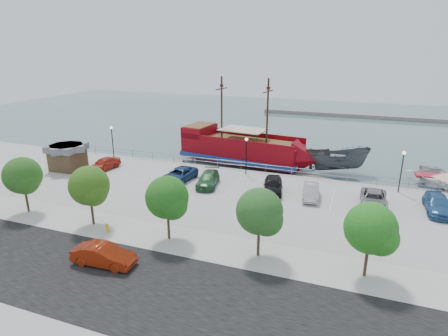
% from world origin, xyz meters
% --- Properties ---
extents(ground, '(160.00, 160.00, 0.00)m').
position_xyz_m(ground, '(0.00, 0.00, -1.00)').
color(ground, '#425F5D').
extents(street, '(100.00, 8.00, 0.04)m').
position_xyz_m(street, '(0.00, -16.00, 0.01)').
color(street, black).
rests_on(street, land_slab).
extents(sidewalk, '(100.00, 4.00, 0.05)m').
position_xyz_m(sidewalk, '(0.00, -10.00, 0.01)').
color(sidewalk, beige).
rests_on(sidewalk, land_slab).
extents(seawall_railing, '(50.00, 0.06, 1.00)m').
position_xyz_m(seawall_railing, '(0.00, 7.80, 0.53)').
color(seawall_railing, gray).
rests_on(seawall_railing, land_slab).
extents(far_shore, '(40.00, 3.00, 0.80)m').
position_xyz_m(far_shore, '(10.00, 55.00, -0.60)').
color(far_shore, gray).
rests_on(far_shore, ground).
extents(pirate_ship, '(18.94, 7.40, 11.81)m').
position_xyz_m(pirate_ship, '(-1.36, 13.06, 0.98)').
color(pirate_ship, maroon).
rests_on(pirate_ship, ground).
extents(patrol_boat, '(8.36, 5.40, 3.03)m').
position_xyz_m(patrol_boat, '(9.54, 13.48, 0.51)').
color(patrol_boat, '#484D51').
rests_on(patrol_boat, ground).
extents(speedboat, '(5.68, 7.66, 1.53)m').
position_xyz_m(speedboat, '(20.16, 12.97, -0.24)').
color(speedboat, silver).
rests_on(speedboat, ground).
extents(dock_west, '(7.89, 4.38, 0.43)m').
position_xyz_m(dock_west, '(-13.56, 9.20, -0.78)').
color(dock_west, gray).
rests_on(dock_west, ground).
extents(dock_mid, '(7.49, 4.36, 0.41)m').
position_xyz_m(dock_mid, '(8.29, 9.20, -0.79)').
color(dock_mid, '#696057').
rests_on(dock_mid, ground).
extents(dock_east, '(7.61, 2.20, 0.43)m').
position_xyz_m(dock_east, '(17.34, 9.20, -0.78)').
color(dock_east, slate).
rests_on(dock_east, ground).
extents(shed, '(3.83, 3.83, 2.99)m').
position_xyz_m(shed, '(-20.38, 0.97, 1.59)').
color(shed, '#4F3A24').
rests_on(shed, land_slab).
extents(street_sedan, '(4.42, 1.78, 1.43)m').
position_xyz_m(street_sedan, '(-3.37, -14.66, 0.71)').
color(street_sedan, maroon).
rests_on(street_sedan, street).
extents(fire_hydrant, '(0.26, 0.26, 0.75)m').
position_xyz_m(fire_hydrant, '(-6.00, -10.80, 0.41)').
color(fire_hydrant, gold).
rests_on(fire_hydrant, sidewalk).
extents(lamp_post_left, '(0.36, 0.36, 4.28)m').
position_xyz_m(lamp_post_left, '(-18.00, 6.50, 2.94)').
color(lamp_post_left, black).
rests_on(lamp_post_left, land_slab).
extents(lamp_post_mid, '(0.36, 0.36, 4.28)m').
position_xyz_m(lamp_post_mid, '(0.00, 6.50, 2.94)').
color(lamp_post_mid, black).
rests_on(lamp_post_mid, land_slab).
extents(lamp_post_right, '(0.36, 0.36, 4.28)m').
position_xyz_m(lamp_post_right, '(16.00, 6.50, 2.94)').
color(lamp_post_right, black).
rests_on(lamp_post_right, land_slab).
extents(tree_b, '(3.30, 3.20, 5.00)m').
position_xyz_m(tree_b, '(-14.85, -10.07, 3.30)').
color(tree_b, '#473321').
rests_on(tree_b, sidewalk).
extents(tree_c, '(3.30, 3.20, 5.00)m').
position_xyz_m(tree_c, '(-7.85, -10.07, 3.30)').
color(tree_c, '#473321').
rests_on(tree_c, sidewalk).
extents(tree_d, '(3.30, 3.20, 5.00)m').
position_xyz_m(tree_d, '(-0.85, -10.07, 3.30)').
color(tree_d, '#473321').
rests_on(tree_d, sidewalk).
extents(tree_e, '(3.30, 3.20, 5.00)m').
position_xyz_m(tree_e, '(6.15, -10.07, 3.30)').
color(tree_e, '#473321').
rests_on(tree_e, sidewalk).
extents(tree_f, '(3.30, 3.20, 5.00)m').
position_xyz_m(tree_f, '(13.15, -10.07, 3.30)').
color(tree_f, '#473321').
rests_on(tree_f, sidewalk).
extents(parked_car_a, '(2.27, 4.51, 1.47)m').
position_xyz_m(parked_car_a, '(-16.22, 2.22, 0.74)').
color(parked_car_a, '#B32C1C').
rests_on(parked_car_a, land_slab).
extents(parked_car_c, '(2.77, 5.31, 1.43)m').
position_xyz_m(parked_car_c, '(-6.10, 1.72, 0.71)').
color(parked_car_c, navy).
rests_on(parked_car_c, land_slab).
extents(parked_car_d, '(2.83, 5.04, 1.38)m').
position_xyz_m(parked_car_d, '(-2.65, 1.63, 0.69)').
color(parked_car_d, '#2C6035').
rests_on(parked_car_d, land_slab).
extents(parked_car_e, '(2.70, 4.85, 1.56)m').
position_xyz_m(parked_car_e, '(4.17, 2.11, 0.78)').
color(parked_car_e, black).
rests_on(parked_car_e, land_slab).
extents(parked_car_f, '(1.96, 4.33, 1.38)m').
position_xyz_m(parked_car_f, '(7.93, 1.92, 0.69)').
color(parked_car_f, beige).
rests_on(parked_car_f, land_slab).
extents(parked_car_g, '(2.35, 5.00, 1.38)m').
position_xyz_m(parked_car_g, '(13.60, 1.89, 0.69)').
color(parked_car_g, gray).
rests_on(parked_car_g, land_slab).
extents(parked_car_h, '(2.16, 5.04, 1.45)m').
position_xyz_m(parked_car_h, '(18.89, 2.60, 0.72)').
color(parked_car_h, '#2D5E92').
rests_on(parked_car_h, land_slab).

